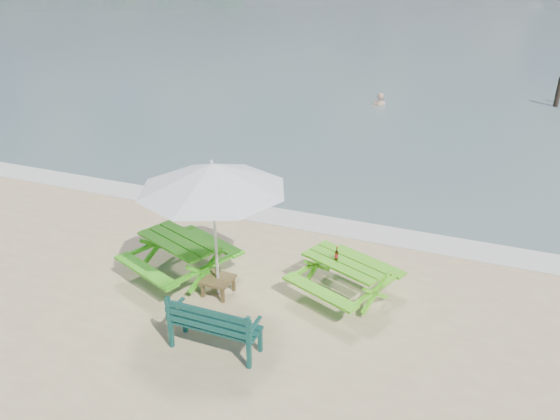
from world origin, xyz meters
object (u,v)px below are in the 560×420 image
at_px(park_bench, 215,334).
at_px(patio_umbrella, 212,177).
at_px(picnic_table_left, 180,258).
at_px(picnic_table_right, 345,279).
at_px(swimmer, 379,112).
at_px(beer_bottle, 336,255).
at_px(side_table, 218,286).

height_order(park_bench, patio_umbrella, patio_umbrella).
xyz_separation_m(picnic_table_left, picnic_table_right, (3.15, 0.50, -0.03)).
xyz_separation_m(picnic_table_right, park_bench, (-1.51, -2.21, -0.08)).
relative_size(patio_umbrella, swimmer, 1.63).
relative_size(beer_bottle, swimmer, 0.15).
xyz_separation_m(park_bench, side_table, (-0.68, 1.40, -0.10)).
distance_m(beer_bottle, swimmer, 14.36).
bearing_deg(picnic_table_left, swimmer, 86.84).
distance_m(picnic_table_right, beer_bottle, 0.50).
bearing_deg(side_table, beer_bottle, 21.55).
xyz_separation_m(picnic_table_left, beer_bottle, (2.97, 0.49, 0.44)).
bearing_deg(picnic_table_left, park_bench, -46.09).
relative_size(picnic_table_right, swimmer, 1.31).
bearing_deg(patio_umbrella, picnic_table_right, 20.24).
relative_size(picnic_table_right, patio_umbrella, 0.81).
relative_size(park_bench, beer_bottle, 5.76).
bearing_deg(park_bench, beer_bottle, 58.81).
bearing_deg(swimmer, picnic_table_right, -80.59).
bearing_deg(picnic_table_right, patio_umbrella, -159.76).
relative_size(side_table, beer_bottle, 2.11).
distance_m(picnic_table_right, patio_umbrella, 3.06).
bearing_deg(patio_umbrella, side_table, 0.00).
height_order(park_bench, beer_bottle, beer_bottle).
height_order(picnic_table_right, side_table, picnic_table_right).
xyz_separation_m(side_table, beer_bottle, (2.01, 0.79, 0.64)).
relative_size(picnic_table_left, swimmer, 1.42).
xyz_separation_m(park_bench, patio_umbrella, (-0.68, 1.40, 2.06)).
relative_size(park_bench, swimmer, 0.89).
bearing_deg(side_table, swimmer, 90.61).
relative_size(picnic_table_left, park_bench, 1.60).
height_order(picnic_table_right, park_bench, park_bench).
xyz_separation_m(picnic_table_right, beer_bottle, (-0.18, -0.01, 0.47)).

